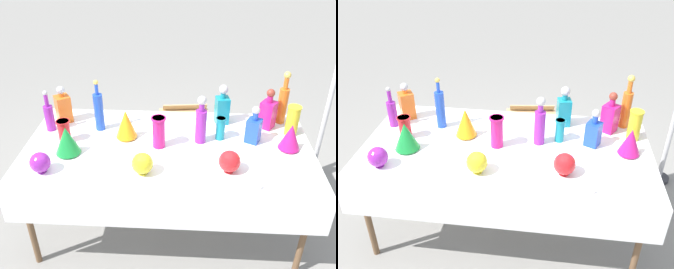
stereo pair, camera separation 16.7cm
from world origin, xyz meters
TOP-DOWN VIEW (x-y plane):
  - ground_plane at (0.00, 0.00)m, footprint 40.00×40.00m
  - display_table at (0.00, -0.03)m, footprint 2.05×1.06m
  - tall_bottle_0 at (0.23, 0.08)m, footprint 0.08×0.08m
  - tall_bottle_1 at (-0.91, 0.18)m, footprint 0.07×0.07m
  - tall_bottle_2 at (-0.53, 0.22)m, footprint 0.07×0.07m
  - tall_bottle_3 at (0.87, 0.41)m, footprint 0.07×0.07m
  - square_decanter_0 at (0.61, 0.10)m, footprint 0.13×0.13m
  - square_decanter_1 at (0.74, 0.32)m, footprint 0.14×0.14m
  - square_decanter_2 at (0.40, 0.37)m, footprint 0.11×0.11m
  - square_decanter_3 at (-0.84, 0.32)m, footprint 0.15×0.15m
  - slender_vase_0 at (0.37, 0.13)m, footprint 0.08×0.08m
  - slender_vase_1 at (0.91, 0.22)m, footprint 0.10×0.10m
  - slender_vase_2 at (-0.75, 0.03)m, footprint 0.10×0.10m
  - slender_vase_3 at (-0.07, -0.00)m, footprint 0.11×0.11m
  - fluted_vase_0 at (-0.68, -0.13)m, footprint 0.17×0.17m
  - fluted_vase_1 at (0.85, 0.02)m, footprint 0.15×0.15m
  - fluted_vase_2 at (-0.31, 0.11)m, footprint 0.16×0.16m
  - round_bowl_0 at (-0.14, -0.32)m, footprint 0.14×0.14m
  - round_bowl_1 at (0.41, -0.27)m, footprint 0.14×0.14m
  - round_bowl_2 at (-0.80, -0.34)m, footprint 0.13×0.13m
  - price_tag_left at (0.56, -0.44)m, footprint 0.05×0.02m
  - cardboard_box_behind_left at (-0.02, 1.00)m, footprint 0.52×0.35m
  - cardboard_box_behind_right at (0.10, 1.21)m, footprint 0.55×0.39m

SIDE VIEW (x-z plane):
  - ground_plane at x=0.00m, z-range 0.00..0.00m
  - cardboard_box_behind_left at x=-0.02m, z-range -0.04..0.37m
  - cardboard_box_behind_right at x=0.10m, z-range -0.04..0.41m
  - display_table at x=0.00m, z-range 0.33..1.09m
  - price_tag_left at x=0.56m, z-range 0.76..0.81m
  - round_bowl_2 at x=-0.80m, z-range 0.76..0.90m
  - round_bowl_0 at x=-0.14m, z-range 0.76..0.91m
  - round_bowl_1 at x=0.41m, z-range 0.76..0.91m
  - slender_vase_2 at x=-0.75m, z-range 0.77..0.94m
  - slender_vase_0 at x=0.37m, z-range 0.77..0.94m
  - fluted_vase_1 at x=0.85m, z-range 0.76..0.96m
  - fluted_vase_0 at x=-0.68m, z-range 0.76..0.97m
  - square_decanter_0 at x=0.61m, z-range 0.73..1.01m
  - fluted_vase_2 at x=-0.31m, z-range 0.76..0.99m
  - tall_bottle_1 at x=-0.91m, z-range 0.72..1.04m
  - slender_vase_1 at x=0.91m, z-range 0.77..1.00m
  - slender_vase_3 at x=-0.07m, z-range 0.77..1.00m
  - square_decanter_3 at x=-0.84m, z-range 0.74..1.04m
  - square_decanter_1 at x=0.74m, z-range 0.73..1.05m
  - square_decanter_2 at x=0.40m, z-range 0.74..1.06m
  - tall_bottle_2 at x=-0.53m, z-range 0.72..1.12m
  - tall_bottle_0 at x=0.23m, z-range 0.74..1.10m
  - tall_bottle_3 at x=0.87m, z-range 0.72..1.15m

